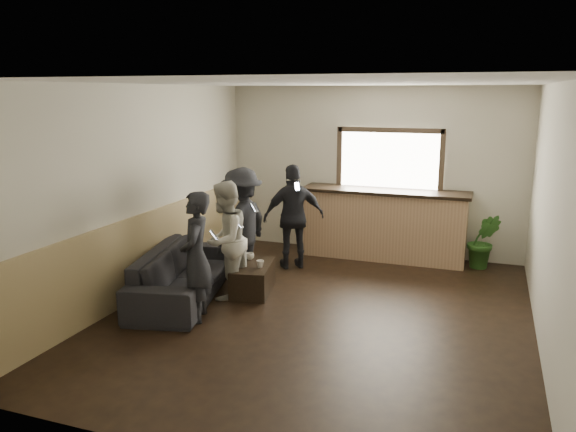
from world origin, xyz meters
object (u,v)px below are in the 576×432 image
at_px(sofa, 183,273).
at_px(cup_b, 260,264).
at_px(person_b, 225,240).
at_px(potted_plant, 483,241).
at_px(coffee_table, 253,278).
at_px(cup_a, 250,256).
at_px(person_d, 294,217).
at_px(person_c, 242,225).
at_px(person_a, 196,257).
at_px(bar_counter, 384,220).

height_order(sofa, cup_b, sofa).
bearing_deg(person_b, potted_plant, 129.25).
bearing_deg(cup_b, coffee_table, 153.24).
bearing_deg(sofa, person_b, -82.55).
bearing_deg(sofa, cup_a, -55.98).
relative_size(potted_plant, person_d, 0.54).
distance_m(person_c, person_d, 0.95).
height_order(cup_a, person_d, person_d).
distance_m(person_a, person_d, 2.38).
xyz_separation_m(coffee_table, potted_plant, (2.95, 2.20, 0.24)).
bearing_deg(cup_b, sofa, -155.58).
xyz_separation_m(cup_b, person_b, (-0.41, -0.23, 0.35)).
height_order(person_a, person_d, person_d).
height_order(sofa, person_b, person_b).
distance_m(person_b, person_c, 0.74).
bearing_deg(cup_a, potted_plant, 32.74).
xyz_separation_m(person_b, person_d, (0.43, 1.54, 0.03)).
bearing_deg(sofa, coffee_table, -71.05).
bearing_deg(cup_b, person_c, 134.18).
height_order(sofa, potted_plant, potted_plant).
relative_size(cup_b, person_a, 0.07).
bearing_deg(person_d, cup_a, 41.53).
height_order(bar_counter, potted_plant, bar_counter).
bearing_deg(person_c, potted_plant, 126.81).
bearing_deg(potted_plant, person_c, -151.88).
height_order(person_a, person_b, person_b).
distance_m(potted_plant, person_c, 3.76).
bearing_deg(cup_a, person_b, -103.96).
distance_m(potted_plant, person_d, 2.97).
height_order(bar_counter, person_b, bar_counter).
bearing_deg(coffee_table, cup_b, -26.76).
distance_m(coffee_table, person_b, 0.71).
distance_m(sofa, cup_a, 0.98).
bearing_deg(person_a, person_b, 161.28).
relative_size(bar_counter, cup_a, 22.63).
distance_m(sofa, potted_plant, 4.62).
bearing_deg(person_a, sofa, -157.34).
distance_m(sofa, person_a, 0.94).
xyz_separation_m(coffee_table, cup_a, (-0.13, 0.22, 0.24)).
xyz_separation_m(bar_counter, person_c, (-1.74, -1.81, 0.18)).
distance_m(cup_b, person_b, 0.58).
bearing_deg(sofa, person_d, -42.13).
relative_size(sofa, person_c, 1.37).
height_order(coffee_table, person_c, person_c).
xyz_separation_m(sofa, potted_plant, (3.75, 2.70, 0.11)).
bearing_deg(coffee_table, person_b, -131.29).
xyz_separation_m(bar_counter, potted_plant, (1.56, -0.05, -0.20)).
distance_m(coffee_table, potted_plant, 3.68).
xyz_separation_m(cup_a, potted_plant, (3.08, 1.98, 0.00)).
distance_m(coffee_table, cup_a, 0.35).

